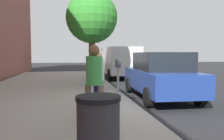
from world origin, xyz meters
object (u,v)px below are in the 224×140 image
at_px(parking_meter, 118,72).
at_px(pedestrian_bystander, 94,76).
at_px(street_tree, 92,18).
at_px(trash_bin, 98,134).
at_px(parked_van_far, 119,60).
at_px(pedestrian_at_meter, 98,74).
at_px(parked_sedan_near, 160,75).
at_px(traffic_signal, 93,42).

bearing_deg(parking_meter, pedestrian_bystander, 148.64).
distance_m(street_tree, trash_bin, 9.07).
bearing_deg(parked_van_far, pedestrian_at_meter, 164.80).
distance_m(parking_meter, street_tree, 5.38).
height_order(parked_sedan_near, parked_van_far, parked_van_far).
bearing_deg(traffic_signal, parked_sedan_near, -167.19).
bearing_deg(pedestrian_at_meter, traffic_signal, 72.98).
distance_m(parking_meter, pedestrian_at_meter, 0.63).
distance_m(pedestrian_at_meter, traffic_signal, 9.89).
xyz_separation_m(parking_meter, pedestrian_at_meter, (-0.12, 0.62, -0.04)).
distance_m(pedestrian_bystander, parked_van_far, 11.12).
bearing_deg(trash_bin, traffic_signal, -4.87).
distance_m(parking_meter, trash_bin, 3.93).
bearing_deg(pedestrian_bystander, parked_sedan_near, -0.12).
height_order(pedestrian_at_meter, traffic_signal, traffic_signal).
relative_size(parking_meter, parked_van_far, 0.27).
height_order(parked_sedan_near, trash_bin, parked_sedan_near).
height_order(pedestrian_bystander, parked_van_far, parked_van_far).
relative_size(pedestrian_at_meter, parked_van_far, 0.32).
relative_size(parked_van_far, trash_bin, 5.16).
bearing_deg(parked_van_far, traffic_signal, 81.83).
bearing_deg(parked_sedan_near, trash_bin, 150.54).
relative_size(parking_meter, pedestrian_at_meter, 0.84).
relative_size(street_tree, traffic_signal, 1.30).
xyz_separation_m(pedestrian_bystander, parked_sedan_near, (2.92, -2.81, -0.30)).
bearing_deg(parking_meter, traffic_signal, -0.68).
height_order(parking_meter, pedestrian_bystander, pedestrian_bystander).
distance_m(pedestrian_at_meter, trash_bin, 3.69).
relative_size(parking_meter, parked_sedan_near, 0.32).
bearing_deg(pedestrian_bystander, traffic_signal, 38.77).
height_order(street_tree, trash_bin, street_tree).
bearing_deg(pedestrian_bystander, parked_van_far, 29.14).
bearing_deg(pedestrian_at_meter, street_tree, 74.32).
relative_size(parking_meter, trash_bin, 1.40).
bearing_deg(pedestrian_bystander, street_tree, 39.29).
height_order(parked_sedan_near, traffic_signal, traffic_signal).
xyz_separation_m(parking_meter, street_tree, (4.83, 0.36, 2.34)).
height_order(parked_van_far, traffic_signal, traffic_signal).
bearing_deg(pedestrian_at_meter, parked_sedan_near, 19.84).
relative_size(pedestrian_at_meter, parked_sedan_near, 0.38).
bearing_deg(parked_van_far, pedestrian_bystander, 165.37).
height_order(street_tree, traffic_signal, street_tree).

